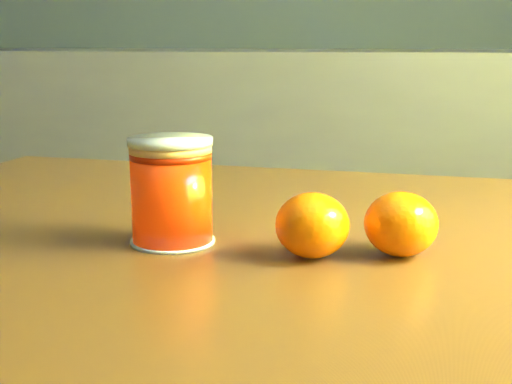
# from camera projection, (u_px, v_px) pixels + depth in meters

# --- Properties ---
(kitchen_counter) EXTENTS (3.15, 0.60, 0.90)m
(kitchen_counter) POSITION_uv_depth(u_px,v_px,m) (89.00, 205.00, 2.10)
(kitchen_counter) COLOR #57565C
(kitchen_counter) RESTS_ON ground
(table) EXTENTS (1.09, 0.82, 0.76)m
(table) POSITION_uv_depth(u_px,v_px,m) (322.00, 358.00, 0.60)
(table) COLOR brown
(table) RESTS_ON ground
(juice_glass) EXTENTS (0.07, 0.07, 0.09)m
(juice_glass) POSITION_uv_depth(u_px,v_px,m) (172.00, 192.00, 0.59)
(juice_glass) COLOR #FF3205
(juice_glass) RESTS_ON table
(orange_front) EXTENTS (0.07, 0.07, 0.05)m
(orange_front) POSITION_uv_depth(u_px,v_px,m) (312.00, 225.00, 0.56)
(orange_front) COLOR #FF6D05
(orange_front) RESTS_ON table
(orange_back) EXTENTS (0.07, 0.07, 0.05)m
(orange_back) POSITION_uv_depth(u_px,v_px,m) (401.00, 224.00, 0.56)
(orange_back) COLOR #FF6D05
(orange_back) RESTS_ON table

